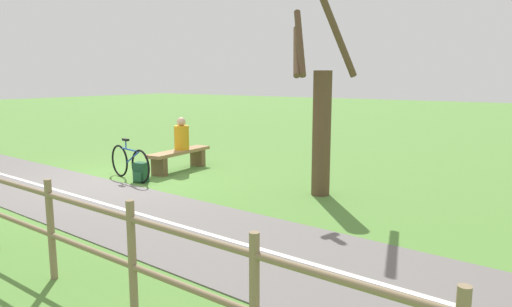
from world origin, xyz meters
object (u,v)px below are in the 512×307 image
Objects in this scene: tree_near_bench at (320,118)px; bicycle at (130,163)px; backpack at (141,173)px; person_seated at (182,136)px; bench at (179,156)px.

bicycle is at bearing -73.84° from tree_near_bench.
bicycle is 3.78× the size of backpack.
person_seated is at bearing -94.73° from tree_near_bench.
tree_near_bench is (0.33, 3.97, 0.67)m from person_seated.
person_seated is (-0.10, -0.01, 0.50)m from bench.
bicycle is at bearing -95.83° from backpack.
tree_near_bench reaches higher than bench.
bicycle is 0.44m from backpack.
tree_near_bench reaches higher than bicycle.
person_seated is 4.04m from tree_near_bench.
bicycle is (1.42, -0.16, 0.04)m from bench.
backpack is 0.12× the size of tree_near_bench.
bicycle reaches higher than bench.
bicycle is (1.52, -0.15, -0.46)m from person_seated.
person_seated reaches higher than bicycle.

